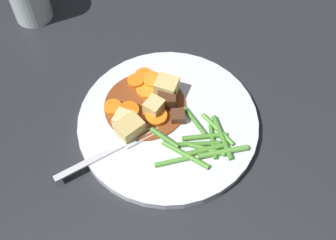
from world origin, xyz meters
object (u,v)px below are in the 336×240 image
Objects in this scene: carrot_slice_6 at (147,90)px; fork at (111,150)px; carrot_slice_0 at (113,108)px; potato_chunk_1 at (125,121)px; carrot_slice_1 at (144,76)px; carrot_slice_3 at (129,111)px; potato_chunk_3 at (130,128)px; potato_chunk_0 at (167,88)px; dinner_plate at (168,123)px; carrot_slice_5 at (152,81)px; meat_chunk_0 at (167,98)px; carrot_slice_4 at (136,82)px; potato_chunk_2 at (155,106)px; meat_chunk_1 at (178,116)px; carrot_slice_2 at (156,117)px.

carrot_slice_6 reaches higher than fork.
carrot_slice_0 is at bearing -52.56° from fork.
potato_chunk_1 is at bearing -76.07° from fork.
potato_chunk_1 is at bearing 110.00° from carrot_slice_1.
potato_chunk_3 reaches higher than carrot_slice_3.
carrot_slice_1 is at bearing -4.75° from potato_chunk_0.
dinner_plate is 9.23× the size of carrot_slice_5.
potato_chunk_0 is 0.02m from meat_chunk_0.
meat_chunk_0 is at bearing -111.24° from potato_chunk_1.
potato_chunk_3 is at bearing 80.40° from meat_chunk_0.
carrot_slice_3 and carrot_slice_4 have the same top height.
potato_chunk_2 reaches higher than fork.
carrot_slice_0 is 0.06m from carrot_slice_4.
carrot_slice_3 is (-0.03, -0.01, 0.00)m from carrot_slice_0.
carrot_slice_1 is 0.19× the size of fork.
potato_chunk_0 reaches higher than meat_chunk_1.
potato_chunk_0 is at bearing -34.65° from meat_chunk_1.
potato_chunk_0 reaches higher than dinner_plate.
potato_chunk_3 is at bearing 82.50° from potato_chunk_2.
potato_chunk_1 is (0.05, 0.05, 0.02)m from dinner_plate.
carrot_slice_5 reaches higher than carrot_slice_1.
carrot_slice_4 is at bearing -57.20° from potato_chunk_3.
carrot_slice_3 is (0.04, 0.02, 0.00)m from carrot_slice_2.
potato_chunk_2 is 0.17× the size of fork.
carrot_slice_2 is at bearing 27.94° from dinner_plate.
potato_chunk_3 reaches higher than carrot_slice_1.
meat_chunk_0 is (0.00, -0.03, 0.01)m from carrot_slice_2.
carrot_slice_6 is 1.62× the size of meat_chunk_1.
carrot_slice_4 reaches higher than carrot_slice_0.
carrot_slice_2 is (0.02, 0.01, 0.01)m from dinner_plate.
carrot_slice_2 is 0.06m from carrot_slice_6.
carrot_slice_0 is 0.05m from potato_chunk_3.
meat_chunk_0 is at bearing -97.58° from fork.
dinner_plate is 10.67× the size of carrot_slice_4.
carrot_slice_0 reaches higher than fork.
carrot_slice_6 is at bearing 28.24° from potato_chunk_0.
potato_chunk_2 is (-0.01, 0.04, -0.00)m from potato_chunk_0.
carrot_slice_1 is at bearing -72.05° from fork.
carrot_slice_3 is at bearing -48.86° from potato_chunk_3.
potato_chunk_1 is at bearing 112.14° from carrot_slice_3.
carrot_slice_0 is at bearing 89.48° from carrot_slice_1.
fork is (0.04, 0.10, 0.01)m from dinner_plate.
carrot_slice_1 is 0.05m from potato_chunk_0.
potato_chunk_1 is at bearing 99.55° from carrot_slice_6.
dinner_plate is 10.02× the size of carrot_slice_0.
carrot_slice_5 is at bearing -34.41° from dinner_plate.
meat_chunk_1 reaches higher than carrot_slice_3.
carrot_slice_2 is 0.09m from fork.
carrot_slice_4 reaches higher than carrot_slice_2.
dinner_plate is 0.07m from potato_chunk_1.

